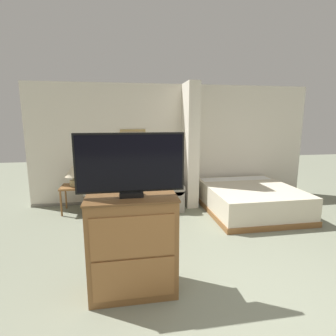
{
  "coord_description": "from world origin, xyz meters",
  "views": [
    {
      "loc": [
        -1.14,
        -2.01,
        1.88
      ],
      "look_at": [
        -0.42,
        2.25,
        1.05
      ],
      "focal_mm": 28.0,
      "sensor_mm": 36.0,
      "label": 1
    }
  ],
  "objects_px": {
    "tv": "(131,165)",
    "bed": "(249,199)",
    "couch": "(135,193)",
    "table_lamp": "(73,172)",
    "tv_dresser": "(133,245)",
    "coffee_table": "(139,204)"
  },
  "relations": [
    {
      "from": "couch",
      "to": "tv",
      "type": "height_order",
      "value": "tv"
    },
    {
      "from": "coffee_table",
      "to": "tv_dresser",
      "type": "bearing_deg",
      "value": -95.59
    },
    {
      "from": "tv",
      "to": "tv_dresser",
      "type": "bearing_deg",
      "value": -90.0
    },
    {
      "from": "table_lamp",
      "to": "tv_dresser",
      "type": "xyz_separation_m",
      "value": [
        1.07,
        -2.72,
        -0.28
      ]
    },
    {
      "from": "couch",
      "to": "coffee_table",
      "type": "relative_size",
      "value": 2.93
    },
    {
      "from": "couch",
      "to": "bed",
      "type": "relative_size",
      "value": 1.02
    },
    {
      "from": "table_lamp",
      "to": "tv",
      "type": "distance_m",
      "value": 2.98
    },
    {
      "from": "tv",
      "to": "table_lamp",
      "type": "bearing_deg",
      "value": 111.49
    },
    {
      "from": "couch",
      "to": "bed",
      "type": "xyz_separation_m",
      "value": [
        2.29,
        -0.57,
        -0.05
      ]
    },
    {
      "from": "couch",
      "to": "tv_dresser",
      "type": "xyz_separation_m",
      "value": [
        -0.14,
        -2.72,
        0.22
      ]
    },
    {
      "from": "couch",
      "to": "table_lamp",
      "type": "bearing_deg",
      "value": -179.72
    },
    {
      "from": "tv",
      "to": "bed",
      "type": "bearing_deg",
      "value": 41.48
    },
    {
      "from": "table_lamp",
      "to": "bed",
      "type": "relative_size",
      "value": 0.22
    },
    {
      "from": "coffee_table",
      "to": "tv",
      "type": "xyz_separation_m",
      "value": [
        -0.18,
        -1.81,
        1.03
      ]
    },
    {
      "from": "couch",
      "to": "table_lamp",
      "type": "xyz_separation_m",
      "value": [
        -1.21,
        -0.01,
        0.5
      ]
    },
    {
      "from": "couch",
      "to": "coffee_table",
      "type": "distance_m",
      "value": 0.92
    },
    {
      "from": "coffee_table",
      "to": "tv_dresser",
      "type": "height_order",
      "value": "tv_dresser"
    },
    {
      "from": "tv",
      "to": "bed",
      "type": "xyz_separation_m",
      "value": [
        2.43,
        2.15,
        -1.15
      ]
    },
    {
      "from": "coffee_table",
      "to": "table_lamp",
      "type": "xyz_separation_m",
      "value": [
        -1.25,
        0.91,
        0.44
      ]
    },
    {
      "from": "table_lamp",
      "to": "tv_dresser",
      "type": "distance_m",
      "value": 2.93
    },
    {
      "from": "tv_dresser",
      "to": "bed",
      "type": "distance_m",
      "value": 3.25
    },
    {
      "from": "tv_dresser",
      "to": "table_lamp",
      "type": "bearing_deg",
      "value": 111.48
    }
  ]
}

